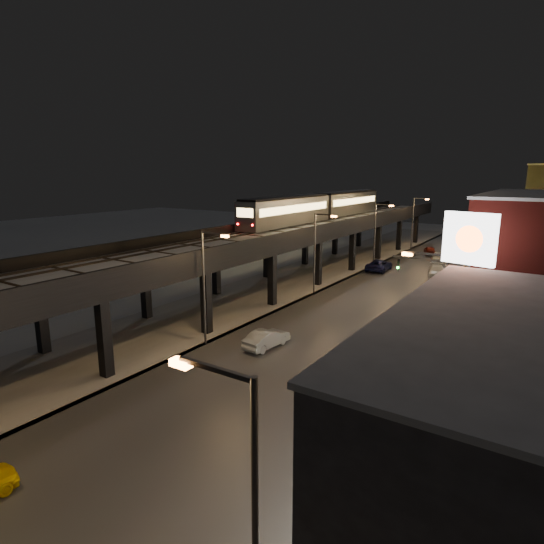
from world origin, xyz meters
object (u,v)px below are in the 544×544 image
Objects in this scene: car_onc_red at (477,256)px; sign_citgo at (467,269)px; car_mid_silver at (379,265)px; subway_train at (320,206)px; car_onc_dark at (343,385)px; car_onc_white at (437,272)px; car_mid_dark at (439,257)px; car_onc_silver at (404,322)px; car_near_white at (267,339)px; car_far_white at (430,251)px.

sign_citgo is (7.65, -52.35, 8.23)m from car_onc_red.
subway_train is at bearing -6.66° from car_mid_silver.
subway_train reaches higher than car_onc_dark.
car_onc_white is 1.30× the size of car_onc_red.
car_mid_dark is 1.09× the size of car_onc_silver.
sign_citgo is at bearing -89.61° from car_onc_white.
car_onc_red is 53.55m from sign_citgo.
car_onc_dark is at bearing -72.60° from car_onc_red.
car_mid_silver reaches higher than car_onc_silver.
car_near_white is 17.57m from sign_citgo.
car_near_white is at bearing -129.44° from car_onc_silver.
car_onc_silver is 0.87× the size of car_onc_white.
car_mid_silver is at bearing -3.12° from subway_train.
car_mid_silver is 7.57m from car_onc_white.
car_near_white is at bearing 76.86° from car_mid_dark.
car_mid_dark is (14.57, 11.26, -7.75)m from subway_train.
car_near_white is 0.78× the size of car_onc_dark.
sign_citgo reaches higher than car_onc_dark.
car_near_white is 1.04× the size of car_far_white.
car_near_white reaches higher than car_mid_dark.
car_mid_dark is 0.41× the size of sign_citgo.
subway_train is 25.80m from car_onc_red.
car_far_white is at bearing -170.02° from car_onc_red.
car_mid_dark is 34.10m from car_onc_silver.
car_mid_dark is 5.36m from car_far_white.
car_far_white is 0.75× the size of car_onc_dark.
car_far_white is 16.73m from car_onc_white.
car_mid_dark is at bearing 87.88° from car_onc_white.
car_mid_dark is at bearing -87.84° from car_near_white.
car_near_white is 9.14m from car_onc_dark.
car_mid_dark is 0.86× the size of car_onc_dark.
car_onc_red is at bearing -125.61° from car_mid_silver.
car_onc_dark is (8.25, -3.92, 0.06)m from car_near_white.
car_near_white is 47.93m from car_onc_red.
car_onc_dark is 0.47× the size of sign_citgo.
sign_citgo is (9.94, -37.18, 8.16)m from car_onc_white.
car_mid_silver is at bearing 115.52° from sign_citgo.
car_onc_silver is (7.65, 9.80, 0.01)m from car_near_white.
sign_citgo is at bearing 86.04° from car_far_white.
car_near_white is 31.81m from car_mid_silver.
car_onc_red is at bearing -93.30° from car_near_white.
car_far_white is (2.51, 16.50, -0.07)m from car_mid_silver.
car_mid_dark reaches higher than car_onc_red.
car_onc_red is 0.33× the size of sign_citgo.
subway_train is 6.76× the size of car_onc_dark.
car_onc_red is (4.78, 3.93, -0.03)m from car_mid_dark.
car_onc_dark is at bearing 159.80° from car_near_white.
car_mid_silver is at bearing 113.95° from car_onc_silver.
car_near_white is 48.19m from car_far_white.
subway_train reaches higher than car_onc_red.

